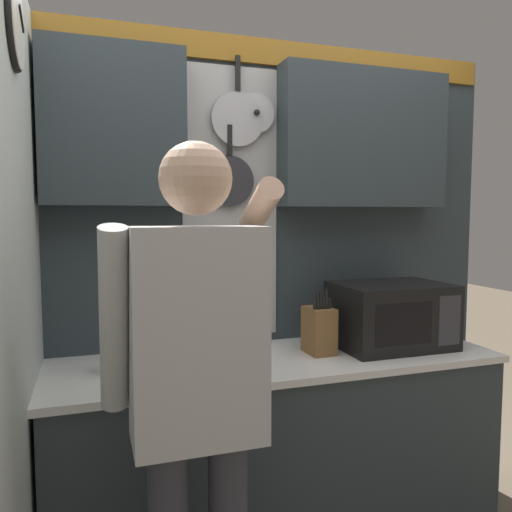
{
  "coord_description": "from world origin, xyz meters",
  "views": [
    {
      "loc": [
        -0.77,
        -1.99,
        1.5
      ],
      "look_at": [
        -0.04,
        0.19,
        1.31
      ],
      "focal_mm": 35.0,
      "sensor_mm": 36.0,
      "label": 1
    }
  ],
  "objects_px": {
    "utensil_crock": "(116,352)",
    "person": "(197,378)",
    "microwave": "(390,315)",
    "knife_block": "(319,329)"
  },
  "relations": [
    {
      "from": "microwave",
      "to": "knife_block",
      "type": "xyz_separation_m",
      "value": [
        -0.37,
        0.0,
        -0.04
      ]
    },
    {
      "from": "utensil_crock",
      "to": "microwave",
      "type": "bearing_deg",
      "value": -0.13
    },
    {
      "from": "microwave",
      "to": "utensil_crock",
      "type": "height_order",
      "value": "utensil_crock"
    },
    {
      "from": "utensil_crock",
      "to": "person",
      "type": "xyz_separation_m",
      "value": [
        0.2,
        -0.59,
        0.06
      ]
    },
    {
      "from": "person",
      "to": "utensil_crock",
      "type": "bearing_deg",
      "value": 109.08
    },
    {
      "from": "person",
      "to": "microwave",
      "type": "bearing_deg",
      "value": 29.17
    },
    {
      "from": "knife_block",
      "to": "utensil_crock",
      "type": "xyz_separation_m",
      "value": [
        -0.88,
        0.0,
        -0.03
      ]
    },
    {
      "from": "knife_block",
      "to": "utensil_crock",
      "type": "height_order",
      "value": "utensil_crock"
    },
    {
      "from": "microwave",
      "to": "utensil_crock",
      "type": "distance_m",
      "value": 1.25
    },
    {
      "from": "utensil_crock",
      "to": "person",
      "type": "bearing_deg",
      "value": -70.92
    }
  ]
}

